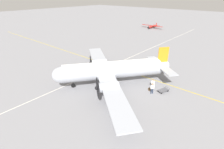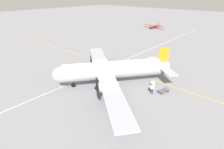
{
  "view_description": "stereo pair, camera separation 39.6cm",
  "coord_description": "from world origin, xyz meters",
  "px_view_note": "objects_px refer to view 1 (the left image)",
  "views": [
    {
      "loc": [
        -17.23,
        19.97,
        14.1
      ],
      "look_at": [
        0.0,
        0.0,
        1.7
      ],
      "focal_mm": 28.0,
      "sensor_mm": 36.0,
      "label": 1
    },
    {
      "loc": [
        -17.52,
        19.71,
        14.1
      ],
      "look_at": [
        0.0,
        0.0,
        1.7
      ],
      "focal_mm": 28.0,
      "sensor_mm": 36.0,
      "label": 2
    }
  ],
  "objects_px": {
    "suitcase_near_door": "(149,89)",
    "crew_foreground": "(124,119)",
    "airliner_main": "(110,70)",
    "baggage_cart": "(163,90)",
    "ramp_agent": "(152,87)",
    "light_aircraft_distant": "(152,26)",
    "passenger_boarding": "(153,83)"
  },
  "relations": [
    {
      "from": "suitcase_near_door",
      "to": "crew_foreground",
      "type": "bearing_deg",
      "value": 101.84
    },
    {
      "from": "airliner_main",
      "to": "baggage_cart",
      "type": "distance_m",
      "value": 9.14
    },
    {
      "from": "ramp_agent",
      "to": "airliner_main",
      "type": "bearing_deg",
      "value": -30.8
    },
    {
      "from": "ramp_agent",
      "to": "suitcase_near_door",
      "type": "xyz_separation_m",
      "value": [
        0.72,
        -0.54,
        -0.87
      ]
    },
    {
      "from": "light_aircraft_distant",
      "to": "passenger_boarding",
      "type": "bearing_deg",
      "value": 30.74
    },
    {
      "from": "passenger_boarding",
      "to": "baggage_cart",
      "type": "distance_m",
      "value": 1.96
    },
    {
      "from": "baggage_cart",
      "to": "crew_foreground",
      "type": "bearing_deg",
      "value": 20.11
    },
    {
      "from": "crew_foreground",
      "to": "ramp_agent",
      "type": "height_order",
      "value": "ramp_agent"
    },
    {
      "from": "airliner_main",
      "to": "baggage_cart",
      "type": "height_order",
      "value": "airliner_main"
    },
    {
      "from": "crew_foreground",
      "to": "light_aircraft_distant",
      "type": "relative_size",
      "value": 0.18
    },
    {
      "from": "suitcase_near_door",
      "to": "baggage_cart",
      "type": "bearing_deg",
      "value": -148.07
    },
    {
      "from": "suitcase_near_door",
      "to": "baggage_cart",
      "type": "xyz_separation_m",
      "value": [
        -1.8,
        -1.12,
        0.04
      ]
    },
    {
      "from": "crew_foreground",
      "to": "suitcase_near_door",
      "type": "height_order",
      "value": "crew_foreground"
    },
    {
      "from": "airliner_main",
      "to": "suitcase_near_door",
      "type": "distance_m",
      "value": 7.14
    },
    {
      "from": "airliner_main",
      "to": "suitcase_near_door",
      "type": "xyz_separation_m",
      "value": [
        -6.31,
        -2.4,
        -2.31
      ]
    },
    {
      "from": "passenger_boarding",
      "to": "suitcase_near_door",
      "type": "relative_size",
      "value": 3.45
    },
    {
      "from": "airliner_main",
      "to": "light_aircraft_distant",
      "type": "bearing_deg",
      "value": -121.29
    },
    {
      "from": "airliner_main",
      "to": "crew_foreground",
      "type": "height_order",
      "value": "airliner_main"
    },
    {
      "from": "airliner_main",
      "to": "suitcase_near_door",
      "type": "relative_size",
      "value": 47.97
    },
    {
      "from": "airliner_main",
      "to": "ramp_agent",
      "type": "distance_m",
      "value": 7.42
    },
    {
      "from": "airliner_main",
      "to": "baggage_cart",
      "type": "bearing_deg",
      "value": 150.72
    },
    {
      "from": "baggage_cart",
      "to": "light_aircraft_distant",
      "type": "xyz_separation_m",
      "value": [
        27.94,
        -46.9,
        0.54
      ]
    },
    {
      "from": "passenger_boarding",
      "to": "light_aircraft_distant",
      "type": "relative_size",
      "value": 0.17
    },
    {
      "from": "suitcase_near_door",
      "to": "passenger_boarding",
      "type": "bearing_deg",
      "value": -91.08
    },
    {
      "from": "baggage_cart",
      "to": "ramp_agent",
      "type": "bearing_deg",
      "value": -13.74
    },
    {
      "from": "light_aircraft_distant",
      "to": "suitcase_near_door",
      "type": "bearing_deg",
      "value": 30.25
    },
    {
      "from": "passenger_boarding",
      "to": "suitcase_near_door",
      "type": "bearing_deg",
      "value": 80.19
    },
    {
      "from": "suitcase_near_door",
      "to": "baggage_cart",
      "type": "height_order",
      "value": "baggage_cart"
    },
    {
      "from": "ramp_agent",
      "to": "crew_foreground",
      "type": "bearing_deg",
      "value": 52.32
    },
    {
      "from": "ramp_agent",
      "to": "baggage_cart",
      "type": "xyz_separation_m",
      "value": [
        -1.08,
        -1.66,
        -0.83
      ]
    },
    {
      "from": "ramp_agent",
      "to": "passenger_boarding",
      "type": "bearing_deg",
      "value": -110.09
    },
    {
      "from": "crew_foreground",
      "to": "passenger_boarding",
      "type": "bearing_deg",
      "value": 159.51
    }
  ]
}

